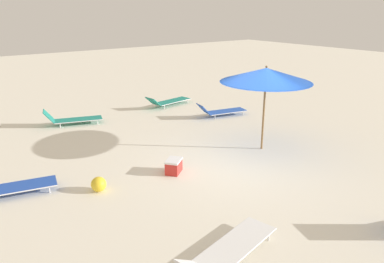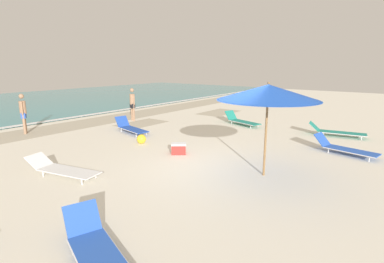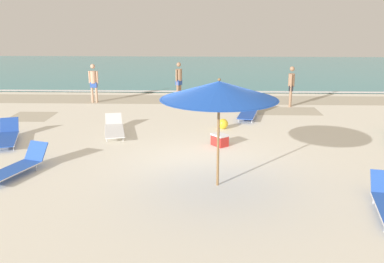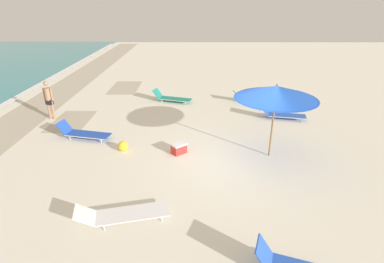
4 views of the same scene
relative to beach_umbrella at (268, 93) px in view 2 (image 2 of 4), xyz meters
name	(u,v)px [view 2 (image 2 of 4)]	position (x,y,z in m)	size (l,w,h in m)	color
ground_plane	(219,172)	(-0.34, 1.23, -2.36)	(60.00, 60.00, 0.16)	silver
beach_umbrella	(268,93)	(0.00, 0.00, 0.00)	(2.70, 2.70, 2.56)	olive
sun_lounger_under_umbrella	(337,132)	(6.16, -0.58, -2.07)	(0.97, 2.31, 0.54)	#1E8475
sun_lounger_beside_umbrella	(344,148)	(3.51, -1.38, -2.07)	(1.00, 2.13, 0.58)	blue
sun_lounger_near_water_left	(62,169)	(-3.40, 4.39, -2.08)	(1.10, 2.32, 0.49)	white
sun_lounger_near_water_right	(97,250)	(-5.09, 0.48, -2.06)	(1.24, 2.14, 0.63)	blue
sun_lounger_mid_beach_pair_a	(241,121)	(5.94, 3.83, -2.06)	(1.20, 2.14, 0.62)	#1E8475
sun_lounger_mid_beach_pair_b	(131,128)	(1.39, 6.98, -2.06)	(1.04, 2.14, 0.62)	blue
beachgoer_wading_adult	(23,111)	(-1.57, 10.57, -1.28)	(0.32, 0.39, 1.76)	#A37A5B
beachgoer_shoreline_child	(132,102)	(3.43, 9.11, -1.28)	(0.27, 0.44, 1.76)	#A37A5B
beach_ball	(141,139)	(0.33, 5.19, -2.10)	(0.36, 0.36, 0.36)	yellow
cooler_box	(179,149)	(0.15, 3.17, -2.10)	(0.59, 0.61, 0.37)	red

